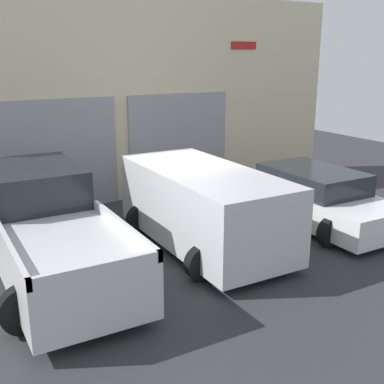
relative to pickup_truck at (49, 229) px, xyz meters
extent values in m
plane|color=#2D2D30|center=(3.19, 0.79, -0.86)|extent=(28.00, 28.00, 0.00)
cube|color=beige|center=(3.19, 4.09, 1.95)|extent=(13.98, 0.60, 5.63)
cube|color=#939399|center=(1.20, 3.75, 0.60)|extent=(3.18, 0.08, 2.93)
cube|color=#939399|center=(4.79, 3.75, 0.60)|extent=(3.18, 0.08, 2.93)
cube|color=#B21E19|center=(7.04, 3.76, 3.42)|extent=(0.90, 0.03, 0.22)
cube|color=silver|center=(0.00, -0.33, -0.19)|extent=(1.92, 5.19, 0.92)
cube|color=#1E2328|center=(0.00, 1.10, 0.64)|extent=(1.76, 2.33, 0.74)
cube|color=silver|center=(-0.92, -1.49, 0.36)|extent=(0.08, 2.85, 0.18)
cube|color=silver|center=(0.92, -1.49, 0.36)|extent=(0.08, 2.85, 0.18)
cube|color=silver|center=(0.00, -2.88, 0.36)|extent=(1.92, 0.08, 0.18)
cylinder|color=black|center=(0.85, 1.28, -0.47)|extent=(0.78, 0.22, 0.78)
cylinder|color=black|center=(-0.85, -1.94, -0.47)|extent=(0.78, 0.22, 0.78)
cylinder|color=black|center=(0.85, -1.94, -0.47)|extent=(0.78, 0.22, 0.78)
cube|color=white|center=(6.39, -0.33, -0.38)|extent=(1.85, 4.49, 0.67)
cube|color=#1E2328|center=(6.39, -0.22, 0.21)|extent=(1.63, 2.47, 0.51)
cylinder|color=black|center=(5.57, 1.06, -0.53)|extent=(0.66, 0.22, 0.66)
cylinder|color=black|center=(7.20, 1.06, -0.53)|extent=(0.66, 0.22, 0.66)
cylinder|color=black|center=(5.57, -1.72, -0.53)|extent=(0.66, 0.22, 0.66)
cylinder|color=black|center=(7.20, -1.72, -0.53)|extent=(0.66, 0.22, 0.66)
cube|color=silver|center=(3.19, -0.33, 0.07)|extent=(1.93, 4.50, 1.53)
cube|color=#1E2328|center=(3.19, 1.87, 0.60)|extent=(1.74, 0.06, 0.28)
cylinder|color=black|center=(2.34, 1.07, -0.53)|extent=(0.68, 0.22, 0.68)
cylinder|color=black|center=(4.05, 1.07, -0.53)|extent=(0.68, 0.22, 0.68)
cylinder|color=black|center=(2.34, -1.72, -0.53)|extent=(0.68, 0.22, 0.68)
cylinder|color=black|center=(4.05, -1.72, -0.53)|extent=(0.68, 0.22, 0.68)
cube|color=gold|center=(1.60, -0.33, -0.86)|extent=(0.12, 2.20, 0.01)
cube|color=gold|center=(4.79, -0.33, -0.86)|extent=(0.12, 2.20, 0.01)
cube|color=gold|center=(7.98, -0.33, -0.86)|extent=(0.12, 2.20, 0.01)
camera|label=1|loc=(-1.84, -8.70, 3.17)|focal=45.00mm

